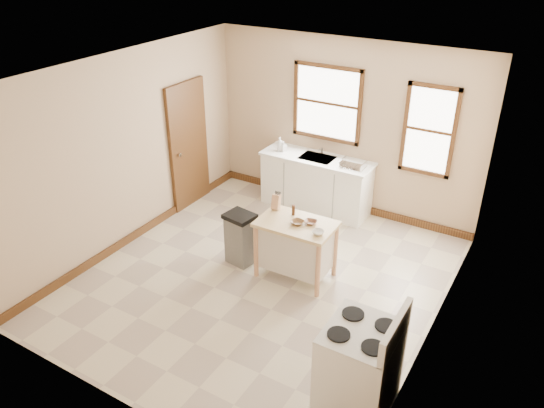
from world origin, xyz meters
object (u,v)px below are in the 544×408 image
Objects in this scene: soap_bottle_b at (284,146)px; bowl_a at (297,222)px; soap_bottle_a at (280,144)px; bowl_c at (318,232)px; bowl_b at (311,222)px; trash_bin at (240,238)px; gas_stove at (360,356)px; pepper_grinder at (293,210)px; dish_rack at (353,164)px; knife_block at (276,202)px; kitchen_island at (296,249)px.

soap_bottle_b reaches higher than bowl_a.
soap_bottle_a is 1.55× the size of bowl_c.
bowl_b is 0.21× the size of trash_bin.
soap_bottle_b is 4.45m from gas_stove.
trash_bin is (-0.99, -0.18, -0.47)m from bowl_b.
pepper_grinder is at bearing 130.77° from bowl_a.
bowl_c is 1.28m from trash_bin.
knife_block is (-0.43, -1.64, -0.04)m from dish_rack.
soap_bottle_a is 4.49m from gas_stove.
bowl_c reaches higher than kitchen_island.
bowl_c is at bearing 8.11° from trash_bin.
soap_bottle_a reaches higher than pepper_grinder.
trash_bin is (-1.19, 0.01, -0.47)m from bowl_c.
knife_block is 1.16× the size of bowl_a.
soap_bottle_b reaches higher than trash_bin.
gas_stove is at bearing -65.21° from dish_rack.
knife_block is 2.68m from gas_stove.
knife_block reaches higher than bowl_a.
bowl_b reaches higher than kitchen_island.
pepper_grinder reaches higher than bowl_c.
soap_bottle_b is at bearing 129.52° from bowl_c.
soap_bottle_a is 2.31m from bowl_b.
dish_rack is at bearing 0.28° from soap_bottle_a.
gas_stove is (1.19, -1.47, -0.26)m from bowl_c.
bowl_a reaches higher than bowl_b.
knife_block is 0.17× the size of gas_stove.
soap_bottle_b is at bearing 129.31° from gas_stove.
kitchen_island is 0.53m from pepper_grinder.
soap_bottle_a is at bearing 124.26° from kitchen_island.
knife_block reaches higher than kitchen_island.
bowl_a is 0.17m from bowl_b.
gas_stove is at bearing -50.03° from bowl_b.
dish_rack reaches higher than bowl_c.
bowl_b is (0.17, 0.07, 0.43)m from kitchen_island.
dish_rack is at bearing 75.28° from trash_bin.
knife_block is (0.83, -1.65, -0.08)m from soap_bottle_b.
pepper_grinder is 0.20× the size of trash_bin.
pepper_grinder is 0.90m from trash_bin.
bowl_b is (0.15, 0.10, -0.00)m from bowl_a.
bowl_a is at bearing 165.08° from bowl_c.
gas_stove reaches higher than soap_bottle_b.
bowl_c is at bearing -28.78° from pepper_grinder.
pepper_grinder is at bearing -32.20° from soap_bottle_b.
bowl_a is at bearing -49.23° from pepper_grinder.
knife_block is at bearing 154.33° from bowl_a.
dish_rack is at bearing 88.47° from kitchen_island.
dish_rack is at bearing 66.60° from knife_block.
gas_stove is (2.87, -3.42, -0.45)m from soap_bottle_a.
soap_bottle_a is 0.63× the size of dish_rack.
bowl_b is (0.31, -0.09, -0.06)m from pepper_grinder.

